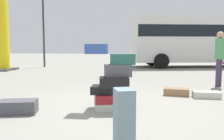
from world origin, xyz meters
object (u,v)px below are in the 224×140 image
(suitcase_slate_upright_blue, at_px, (124,121))
(person_bearded_onlooker, at_px, (220,54))
(suitcase_charcoal_left_side, at_px, (18,107))
(suitcase_brown_white_trunk, at_px, (177,92))
(suitcase_cream_behind_tower, at_px, (206,95))
(suitcase_tower, at_px, (112,82))
(lamp_post, at_px, (43,6))
(parked_bus, at_px, (198,38))

(suitcase_slate_upright_blue, xyz_separation_m, person_bearded_onlooker, (3.20, 5.07, 0.67))
(suitcase_charcoal_left_side, distance_m, suitcase_brown_white_trunk, 4.01)
(suitcase_charcoal_left_side, xyz_separation_m, suitcase_cream_behind_tower, (4.21, 1.57, -0.05))
(suitcase_tower, relative_size, lamp_post, 0.23)
(parked_bus, height_order, lamp_post, lamp_post)
(person_bearded_onlooker, xyz_separation_m, parked_bus, (1.84, 7.87, 0.76))
(suitcase_tower, relative_size, suitcase_brown_white_trunk, 2.06)
(suitcase_tower, relative_size, parked_bus, 0.16)
(person_bearded_onlooker, xyz_separation_m, lamp_post, (-8.03, 7.37, 2.79))
(suitcase_tower, xyz_separation_m, person_bearded_onlooker, (3.41, 2.97, 0.50))
(parked_bus, bearing_deg, suitcase_tower, -121.61)
(suitcase_brown_white_trunk, xyz_separation_m, parked_bus, (3.54, 9.33, 1.74))
(parked_bus, bearing_deg, lamp_post, 177.09)
(suitcase_tower, bearing_deg, person_bearded_onlooker, 41.10)
(suitcase_tower, xyz_separation_m, suitcase_cream_behind_tower, (2.38, 1.17, -0.49))
(suitcase_charcoal_left_side, bearing_deg, suitcase_tower, 4.23)
(person_bearded_onlooker, distance_m, parked_bus, 8.11)
(suitcase_charcoal_left_side, xyz_separation_m, suitcase_slate_upright_blue, (2.04, -1.70, 0.27))
(suitcase_tower, distance_m, parked_bus, 12.11)
(suitcase_charcoal_left_side, relative_size, parked_bus, 0.08)
(suitcase_charcoal_left_side, height_order, suitcase_brown_white_trunk, suitcase_charcoal_left_side)
(suitcase_slate_upright_blue, height_order, lamp_post, lamp_post)
(suitcase_brown_white_trunk, bearing_deg, parked_bus, 85.07)
(suitcase_slate_upright_blue, bearing_deg, lamp_post, 98.51)
(suitcase_slate_upright_blue, xyz_separation_m, lamp_post, (-4.83, 12.44, 3.46))
(suitcase_charcoal_left_side, relative_size, suitcase_cream_behind_tower, 1.09)
(suitcase_charcoal_left_side, distance_m, lamp_post, 11.71)
(suitcase_tower, bearing_deg, suitcase_charcoal_left_side, -167.69)
(suitcase_cream_behind_tower, bearing_deg, parked_bus, 81.04)
(parked_bus, xyz_separation_m, lamp_post, (-9.86, -0.50, 2.03))
(suitcase_charcoal_left_side, xyz_separation_m, lamp_post, (-2.79, 10.74, 3.73))
(lamp_post, bearing_deg, suitcase_charcoal_left_side, -75.44)
(suitcase_brown_white_trunk, bearing_deg, suitcase_cream_behind_tower, -10.16)
(suitcase_tower, distance_m, suitcase_slate_upright_blue, 2.12)
(suitcase_brown_white_trunk, relative_size, parked_bus, 0.08)
(suitcase_brown_white_trunk, xyz_separation_m, person_bearded_onlooker, (1.70, 1.47, 0.98))
(suitcase_brown_white_trunk, bearing_deg, lamp_post, 141.43)
(suitcase_cream_behind_tower, relative_size, lamp_post, 0.11)
(suitcase_cream_behind_tower, distance_m, suitcase_brown_white_trunk, 0.75)
(suitcase_brown_white_trunk, bearing_deg, suitcase_charcoal_left_side, -135.82)
(suitcase_slate_upright_blue, relative_size, parked_bus, 0.09)
(suitcase_tower, xyz_separation_m, suitcase_charcoal_left_side, (-1.83, -0.40, -0.44))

